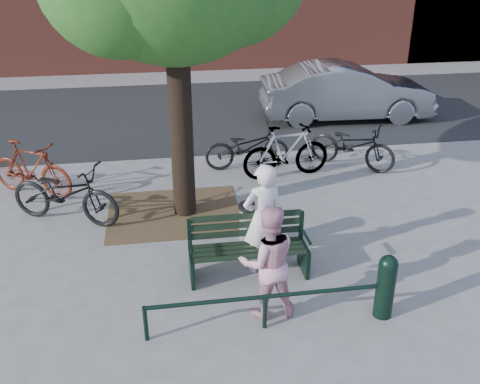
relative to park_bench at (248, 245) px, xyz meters
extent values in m
plane|color=gray|center=(0.00, -0.08, -0.48)|extent=(90.00, 90.00, 0.00)
cube|color=brown|center=(-1.00, 2.12, -0.47)|extent=(2.40, 2.00, 0.02)
cube|color=black|center=(0.00, 8.42, -0.47)|extent=(40.00, 7.00, 0.01)
cube|color=black|center=(-0.84, -0.08, -0.25)|extent=(0.06, 0.52, 0.45)
cube|color=black|center=(-0.84, 0.15, 0.19)|extent=(0.06, 0.06, 0.44)
cylinder|color=black|center=(-0.84, -0.18, 0.15)|extent=(0.04, 0.36, 0.04)
cube|color=black|center=(0.84, -0.08, -0.25)|extent=(0.06, 0.52, 0.45)
cube|color=black|center=(0.84, 0.15, 0.19)|extent=(0.06, 0.06, 0.44)
cylinder|color=black|center=(0.84, -0.18, 0.15)|extent=(0.04, 0.36, 0.04)
cube|color=black|center=(0.00, -0.08, -0.03)|extent=(1.64, 0.46, 0.04)
cube|color=black|center=(0.00, 0.15, 0.26)|extent=(1.64, 0.03, 0.47)
cylinder|color=black|center=(-1.50, -1.28, -0.23)|extent=(0.06, 0.06, 0.50)
cylinder|color=black|center=(0.00, -1.28, -0.23)|extent=(0.06, 0.06, 0.50)
cylinder|color=black|center=(1.50, -1.28, -0.23)|extent=(0.06, 0.06, 0.50)
cylinder|color=black|center=(0.00, -1.28, 0.00)|extent=(3.00, 0.06, 0.06)
cylinder|color=black|center=(-0.80, 2.12, 1.42)|extent=(0.40, 0.40, 3.80)
imported|color=silver|center=(0.23, 0.07, 0.38)|extent=(0.71, 0.55, 1.72)
imported|color=#D1909F|center=(0.09, -0.97, 0.31)|extent=(0.78, 0.62, 1.58)
cylinder|color=black|center=(1.60, -1.27, -0.08)|extent=(0.25, 0.25, 0.80)
sphere|color=black|center=(1.60, -1.27, 0.32)|extent=(0.25, 0.25, 0.25)
cylinder|color=gray|center=(0.16, 0.64, -0.10)|extent=(0.36, 0.36, 0.75)
cylinder|color=black|center=(0.16, 0.64, 0.30)|extent=(0.39, 0.39, 0.05)
imported|color=black|center=(-2.88, 2.12, 0.06)|extent=(2.18, 1.52, 1.08)
imported|color=#51180B|center=(-3.67, 3.36, 0.07)|extent=(1.85, 1.35, 1.10)
imported|color=black|center=(0.68, 4.05, 0.00)|extent=(1.85, 0.68, 0.97)
imported|color=gray|center=(1.41, 3.45, 0.09)|extent=(1.94, 0.77, 1.13)
imported|color=black|center=(2.96, 3.76, 0.03)|extent=(1.91, 1.75, 1.01)
imported|color=slate|center=(3.99, 7.16, 0.29)|extent=(4.75, 1.86, 1.54)
camera|label=1|loc=(-1.17, -6.67, 4.05)|focal=40.00mm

